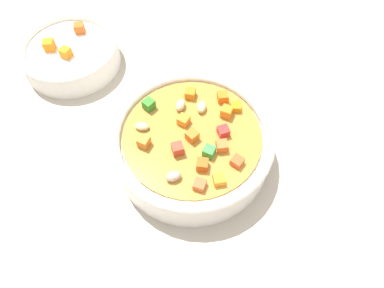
# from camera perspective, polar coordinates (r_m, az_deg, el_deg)

# --- Properties ---
(ground_plane) EXTENTS (1.40, 1.40, 0.02)m
(ground_plane) POSITION_cam_1_polar(r_m,az_deg,el_deg) (0.48, 0.00, -2.28)
(ground_plane) COLOR #BAB2A0
(soup_bowl_main) EXTENTS (0.21, 0.21, 0.06)m
(soup_bowl_main) POSITION_cam_1_polar(r_m,az_deg,el_deg) (0.45, 0.01, 0.23)
(soup_bowl_main) COLOR white
(soup_bowl_main) RESTS_ON ground_plane
(spoon) EXTENTS (0.07, 0.22, 0.01)m
(spoon) POSITION_cam_1_polar(r_m,az_deg,el_deg) (0.48, 20.43, -5.92)
(spoon) COLOR silver
(spoon) RESTS_ON ground_plane
(side_bowl_small) EXTENTS (0.15, 0.15, 0.05)m
(side_bowl_small) POSITION_cam_1_polar(r_m,az_deg,el_deg) (0.59, -19.41, 13.93)
(side_bowl_small) COLOR white
(side_bowl_small) RESTS_ON ground_plane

